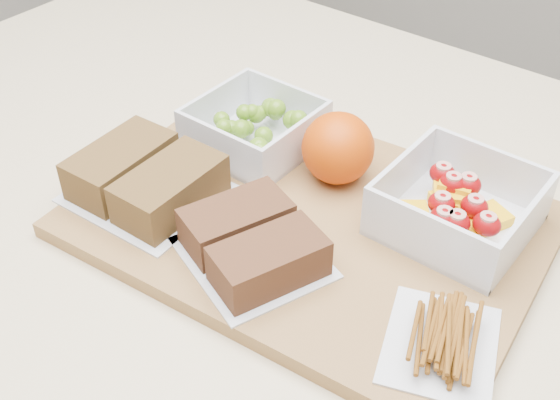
# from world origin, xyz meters

# --- Properties ---
(cutting_board) EXTENTS (0.45, 0.34, 0.02)m
(cutting_board) POSITION_xyz_m (0.02, 0.03, 0.91)
(cutting_board) COLOR olive
(cutting_board) RESTS_ON counter
(grape_container) EXTENTS (0.12, 0.12, 0.05)m
(grape_container) POSITION_xyz_m (-0.09, 0.09, 0.94)
(grape_container) COLOR silver
(grape_container) RESTS_ON cutting_board
(fruit_container) EXTENTS (0.13, 0.13, 0.05)m
(fruit_container) POSITION_xyz_m (0.14, 0.10, 0.94)
(fruit_container) COLOR silver
(fruit_container) RESTS_ON cutting_board
(orange) EXTENTS (0.07, 0.07, 0.07)m
(orange) POSITION_xyz_m (0.01, 0.09, 0.95)
(orange) COLOR #CE4404
(orange) RESTS_ON cutting_board
(sandwich_bag_left) EXTENTS (0.14, 0.13, 0.04)m
(sandwich_bag_left) POSITION_xyz_m (-0.12, -0.05, 0.94)
(sandwich_bag_left) COLOR silver
(sandwich_bag_left) RESTS_ON cutting_board
(sandwich_bag_center) EXTENTS (0.15, 0.14, 0.04)m
(sandwich_bag_center) POSITION_xyz_m (0.02, -0.05, 0.93)
(sandwich_bag_center) COLOR silver
(sandwich_bag_center) RESTS_ON cutting_board
(pretzel_bag) EXTENTS (0.11, 0.12, 0.02)m
(pretzel_bag) POSITION_xyz_m (0.19, -0.04, 0.93)
(pretzel_bag) COLOR silver
(pretzel_bag) RESTS_ON cutting_board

